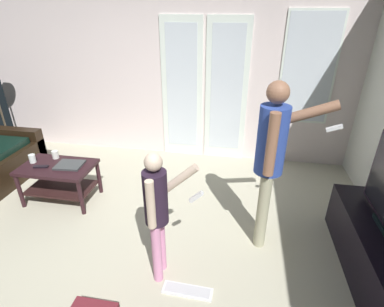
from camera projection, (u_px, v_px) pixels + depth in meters
ground_plane at (112, 249)px, 3.03m from camera, size 5.75×4.70×0.02m
wall_back_with_doors at (171, 71)px, 4.44m from camera, size 5.75×0.09×2.79m
coffee_table at (59, 175)px, 3.65m from camera, size 0.87×0.54×0.49m
tv_stand at (377, 251)px, 2.66m from camera, size 0.49×1.44×0.49m
person_adult at (272, 154)px, 2.71m from camera, size 0.75×0.45×1.68m
person_child at (158, 208)px, 2.42m from camera, size 0.47×0.34×1.24m
loose_keyboard at (187, 291)px, 2.56m from camera, size 0.44×0.14×0.02m
laptop_closed at (70, 165)px, 3.58m from camera, size 0.33×0.28×0.02m
cup_near_edge at (32, 159)px, 3.64m from camera, size 0.08×0.08×0.10m
cup_by_laptop at (55, 155)px, 3.74m from camera, size 0.08×0.08×0.10m
tv_remote_black at (41, 167)px, 3.54m from camera, size 0.18×0.08×0.02m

